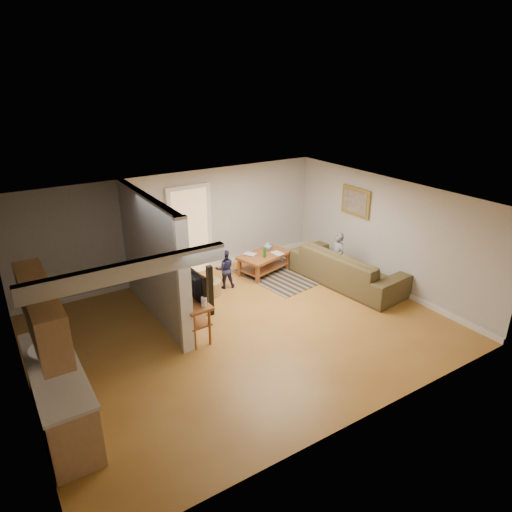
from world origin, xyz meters
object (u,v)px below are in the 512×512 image
at_px(speaker_right, 143,269).
at_px(child, 335,280).
at_px(coffee_table, 264,258).
at_px(sofa, 346,283).
at_px(speaker_left, 210,291).
at_px(toddler, 225,287).
at_px(toy_basket, 210,287).
at_px(tv_console, 188,301).

relative_size(speaker_right, child, 0.85).
distance_m(coffee_table, speaker_right, 2.89).
bearing_deg(sofa, child, 7.30).
bearing_deg(sofa, speaker_left, 76.82).
height_order(speaker_right, toddler, speaker_right).
relative_size(speaker_left, speaker_right, 1.07).
bearing_deg(toy_basket, sofa, -22.47).
xyz_separation_m(toy_basket, toddler, (0.46, 0.14, -0.19)).
bearing_deg(speaker_right, speaker_left, -70.55).
xyz_separation_m(coffee_table, speaker_left, (-2.07, -1.16, 0.15)).
bearing_deg(speaker_left, tv_console, -144.67).
distance_m(sofa, coffee_table, 2.04).
distance_m(tv_console, toy_basket, 1.74).
distance_m(tv_console, child, 4.01).
bearing_deg(sofa, toy_basket, 61.24).
distance_m(speaker_left, toy_basket, 0.97).
distance_m(sofa, speaker_right, 4.68).
xyz_separation_m(sofa, speaker_left, (-3.33, 0.40, 0.54)).
bearing_deg(tv_console, child, 2.38).
bearing_deg(coffee_table, speaker_right, 166.26).
xyz_separation_m(coffee_table, child, (1.19, -1.28, -0.39)).
bearing_deg(tv_console, toddler, 40.06).
distance_m(speaker_right, child, 4.48).
bearing_deg(child, sofa, 21.97).
xyz_separation_m(sofa, coffee_table, (-1.26, 1.56, 0.39)).
relative_size(speaker_left, child, 0.91).
distance_m(speaker_left, child, 3.31).
bearing_deg(coffee_table, tv_console, -149.46).
bearing_deg(coffee_table, toddler, -170.23).
xyz_separation_m(sofa, speaker_right, (-4.07, 2.25, 0.50)).
xyz_separation_m(speaker_right, toddler, (1.59, -0.90, -0.50)).
distance_m(speaker_left, toddler, 1.39).
relative_size(coffee_table, toy_basket, 2.80).
bearing_deg(child, coffee_table, -128.56).
height_order(tv_console, speaker_left, speaker_left).
bearing_deg(tv_console, sofa, -1.78).
bearing_deg(toy_basket, tv_console, -130.07).
bearing_deg(tv_console, speaker_left, 31.67).
bearing_deg(toddler, child, 173.14).
distance_m(tv_console, toddler, 2.19).
bearing_deg(coffee_table, toy_basket, -168.28).
relative_size(toy_basket, toddler, 0.55).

